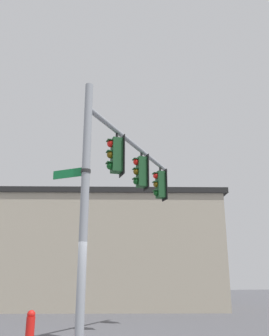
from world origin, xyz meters
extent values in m
cylinder|color=gray|center=(0.00, 0.00, 3.34)|extent=(0.21, 0.21, 6.68)
cylinder|color=gray|center=(2.38, -2.08, 5.98)|extent=(4.85, 4.28, 0.15)
cylinder|color=black|center=(1.28, -1.12, 5.81)|extent=(0.08, 0.08, 0.18)
cube|color=#194723|center=(1.28, -1.12, 5.19)|extent=(0.36, 0.30, 1.05)
sphere|color=red|center=(1.28, -0.94, 5.54)|extent=(0.22, 0.22, 0.22)
cube|color=#194723|center=(1.28, -0.92, 5.64)|extent=(0.24, 0.20, 0.03)
sphere|color=brown|center=(1.28, -0.94, 5.19)|extent=(0.22, 0.22, 0.22)
cube|color=#194723|center=(1.28, -0.92, 5.29)|extent=(0.24, 0.20, 0.03)
sphere|color=#0F4C19|center=(1.28, -0.94, 4.84)|extent=(0.22, 0.22, 0.22)
cube|color=#194723|center=(1.28, -0.92, 4.94)|extent=(0.24, 0.20, 0.03)
cube|color=black|center=(1.28, -1.29, 5.19)|extent=(0.54, 0.03, 1.22)
cylinder|color=black|center=(2.75, -2.41, 5.81)|extent=(0.08, 0.08, 0.18)
cube|color=#194723|center=(2.75, -2.41, 5.19)|extent=(0.36, 0.30, 1.05)
sphere|color=red|center=(2.75, -2.22, 5.54)|extent=(0.22, 0.22, 0.22)
cube|color=#194723|center=(2.75, -2.20, 5.64)|extent=(0.24, 0.20, 0.03)
sphere|color=brown|center=(2.75, -2.22, 5.19)|extent=(0.22, 0.22, 0.22)
cube|color=#194723|center=(2.75, -2.20, 5.29)|extent=(0.24, 0.20, 0.03)
sphere|color=#0F4C19|center=(2.75, -2.22, 4.84)|extent=(0.22, 0.22, 0.22)
cube|color=#194723|center=(2.75, -2.20, 4.94)|extent=(0.24, 0.20, 0.03)
cube|color=black|center=(2.75, -2.58, 5.19)|extent=(0.54, 0.03, 1.22)
cylinder|color=black|center=(4.22, -3.69, 5.81)|extent=(0.08, 0.08, 0.18)
cube|color=#194723|center=(4.22, -3.69, 5.19)|extent=(0.36, 0.30, 1.05)
sphere|color=red|center=(4.22, -3.51, 5.54)|extent=(0.22, 0.22, 0.22)
cube|color=#194723|center=(4.22, -3.49, 5.64)|extent=(0.24, 0.20, 0.03)
sphere|color=brown|center=(4.22, -3.51, 5.19)|extent=(0.22, 0.22, 0.22)
cube|color=#194723|center=(4.22, -3.49, 5.29)|extent=(0.24, 0.20, 0.03)
sphere|color=#0F4C19|center=(4.22, -3.51, 4.84)|extent=(0.22, 0.22, 0.22)
cube|color=#194723|center=(4.22, -3.49, 4.94)|extent=(0.24, 0.20, 0.03)
cube|color=black|center=(4.22, -3.86, 5.19)|extent=(0.54, 0.03, 1.22)
cube|color=#147238|center=(0.36, 0.41, 4.24)|extent=(0.58, 0.66, 0.22)
cube|color=white|center=(0.36, 0.42, 4.24)|extent=(0.57, 0.64, 0.04)
cylinder|color=#262626|center=(0.00, 0.00, 4.24)|extent=(0.25, 0.25, 0.08)
cube|color=#A89E89|center=(12.96, -3.83, 3.05)|extent=(9.54, 13.79, 6.09)
cube|color=black|center=(16.24, -4.80, 3.35)|extent=(4.15, 11.10, 0.30)
cube|color=black|center=(12.96, -3.83, 6.24)|extent=(9.93, 14.34, 0.30)
cylinder|color=red|center=(2.58, 0.93, 0.33)|extent=(0.24, 0.24, 0.65)
sphere|color=red|center=(2.58, 0.93, 0.71)|extent=(0.23, 0.23, 0.23)
cylinder|color=red|center=(2.75, 0.93, 0.36)|extent=(0.12, 0.10, 0.10)
camera|label=1|loc=(-8.65, 1.47, 1.69)|focal=38.73mm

